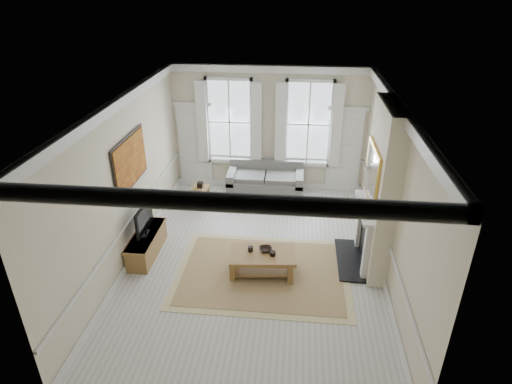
# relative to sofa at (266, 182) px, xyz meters

# --- Properties ---
(floor) EXTENTS (7.20, 7.20, 0.00)m
(floor) POSITION_rel_sofa_xyz_m (0.03, -3.11, -0.37)
(floor) COLOR #B7B5AD
(floor) RESTS_ON ground
(ceiling) EXTENTS (7.20, 7.20, 0.00)m
(ceiling) POSITION_rel_sofa_xyz_m (0.03, -3.11, 3.03)
(ceiling) COLOR white
(ceiling) RESTS_ON back_wall
(back_wall) EXTENTS (5.20, 0.00, 5.20)m
(back_wall) POSITION_rel_sofa_xyz_m (0.03, 0.49, 1.33)
(back_wall) COLOR beige
(back_wall) RESTS_ON floor
(left_wall) EXTENTS (0.00, 7.20, 7.20)m
(left_wall) POSITION_rel_sofa_xyz_m (-2.57, -3.11, 1.33)
(left_wall) COLOR beige
(left_wall) RESTS_ON floor
(right_wall) EXTENTS (0.00, 7.20, 7.20)m
(right_wall) POSITION_rel_sofa_xyz_m (2.63, -3.11, 1.33)
(right_wall) COLOR beige
(right_wall) RESTS_ON floor
(window_left) EXTENTS (1.26, 0.20, 2.20)m
(window_left) POSITION_rel_sofa_xyz_m (-1.02, 0.44, 1.53)
(window_left) COLOR #B2BCC6
(window_left) RESTS_ON back_wall
(window_right) EXTENTS (1.26, 0.20, 2.20)m
(window_right) POSITION_rel_sofa_xyz_m (1.08, 0.44, 1.53)
(window_right) COLOR #B2BCC6
(window_right) RESTS_ON back_wall
(door_left) EXTENTS (0.90, 0.08, 2.30)m
(door_left) POSITION_rel_sofa_xyz_m (-2.02, 0.45, 0.78)
(door_left) COLOR silver
(door_left) RESTS_ON floor
(door_right) EXTENTS (0.90, 0.08, 2.30)m
(door_right) POSITION_rel_sofa_xyz_m (2.08, 0.45, 0.78)
(door_right) COLOR silver
(door_right) RESTS_ON floor
(painting) EXTENTS (0.05, 1.66, 1.06)m
(painting) POSITION_rel_sofa_xyz_m (-2.53, -2.81, 1.68)
(painting) COLOR #BB8120
(painting) RESTS_ON left_wall
(chimney_breast) EXTENTS (0.35, 1.70, 3.38)m
(chimney_breast) POSITION_rel_sofa_xyz_m (2.45, -2.91, 1.33)
(chimney_breast) COLOR beige
(chimney_breast) RESTS_ON floor
(hearth) EXTENTS (0.55, 1.50, 0.05)m
(hearth) POSITION_rel_sofa_xyz_m (2.03, -2.91, -0.35)
(hearth) COLOR black
(hearth) RESTS_ON floor
(fireplace) EXTENTS (0.21, 1.45, 1.33)m
(fireplace) POSITION_rel_sofa_xyz_m (2.23, -2.91, 0.36)
(fireplace) COLOR silver
(fireplace) RESTS_ON floor
(mirror) EXTENTS (0.06, 1.26, 1.06)m
(mirror) POSITION_rel_sofa_xyz_m (2.24, -2.91, 1.68)
(mirror) COLOR gold
(mirror) RESTS_ON chimney_breast
(sofa) EXTENTS (2.02, 0.98, 0.90)m
(sofa) POSITION_rel_sofa_xyz_m (0.00, 0.00, 0.00)
(sofa) COLOR slate
(sofa) RESTS_ON floor
(side_table) EXTENTS (0.43, 0.43, 0.51)m
(side_table) POSITION_rel_sofa_xyz_m (-1.63, -0.77, 0.03)
(side_table) COLOR brown
(side_table) RESTS_ON floor
(rug) EXTENTS (3.50, 2.60, 0.02)m
(rug) POSITION_rel_sofa_xyz_m (0.22, -3.51, -0.36)
(rug) COLOR #97724E
(rug) RESTS_ON floor
(coffee_table) EXTENTS (1.36, 0.87, 0.48)m
(coffee_table) POSITION_rel_sofa_xyz_m (0.22, -3.51, 0.03)
(coffee_table) COLOR brown
(coffee_table) RESTS_ON rug
(ceramic_pot_a) EXTENTS (0.10, 0.10, 0.10)m
(ceramic_pot_a) POSITION_rel_sofa_xyz_m (-0.03, -3.46, 0.16)
(ceramic_pot_a) COLOR black
(ceramic_pot_a) RESTS_ON coffee_table
(ceramic_pot_b) EXTENTS (0.12, 0.12, 0.09)m
(ceramic_pot_b) POSITION_rel_sofa_xyz_m (0.42, -3.56, 0.15)
(ceramic_pot_b) COLOR black
(ceramic_pot_b) RESTS_ON coffee_table
(bowl) EXTENTS (0.30, 0.30, 0.06)m
(bowl) POSITION_rel_sofa_xyz_m (0.27, -3.41, 0.14)
(bowl) COLOR black
(bowl) RESTS_ON coffee_table
(tv_stand) EXTENTS (0.45, 1.41, 0.50)m
(tv_stand) POSITION_rel_sofa_xyz_m (-2.31, -3.10, -0.12)
(tv_stand) COLOR brown
(tv_stand) RESTS_ON floor
(tv) EXTENTS (0.08, 0.90, 0.68)m
(tv) POSITION_rel_sofa_xyz_m (-2.29, -3.10, 0.53)
(tv) COLOR black
(tv) RESTS_ON tv_stand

